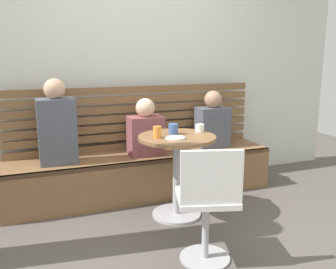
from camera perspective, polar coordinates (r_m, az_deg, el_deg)
The scene contains 13 objects.
ground at distance 2.89m, azimuth 3.59°, elevation -17.54°, with size 8.00×8.00×0.00m, color #514C47.
back_wall at distance 4.05m, azimuth -6.02°, elevation 12.48°, with size 5.20×0.10×2.90m, color silver.
booth_bench at distance 3.82m, azimuth -3.87°, elevation -6.21°, with size 2.70×0.52×0.44m.
booth_backrest at distance 3.91m, azimuth -5.04°, elevation 2.62°, with size 2.65×0.04×0.67m.
cafe_table at distance 3.26m, azimuth 1.37°, elevation -4.02°, with size 0.68×0.68×0.74m.
white_chair at distance 2.54m, azimuth 6.17°, elevation -10.24°, with size 0.50×0.50×0.85m.
person_adult at distance 3.52m, azimuth -16.78°, elevation 1.28°, with size 0.34×0.22×0.78m.
person_child_left at distance 3.69m, azimuth -3.48°, elevation 0.63°, with size 0.34×0.22×0.57m.
person_child_middle at distance 4.04m, azimuth 6.90°, elevation 1.87°, with size 0.34×0.22×0.61m.
cup_ceramic_white at distance 3.38m, azimuth 4.93°, elevation 1.00°, with size 0.08×0.08×0.07m, color white.
cup_tumbler_orange at distance 3.12m, azimuth -1.67°, elevation 0.36°, with size 0.07×0.07×0.10m, color orange.
cup_mug_blue at distance 3.26m, azimuth 0.82°, elevation 0.85°, with size 0.08×0.08×0.10m, color #3D5B9E.
plate_small at distance 3.11m, azimuth 1.13°, elevation -0.51°, with size 0.17×0.17×0.01m, color white.
Camera 1 is at (-1.05, -2.27, 1.44)m, focal length 39.48 mm.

